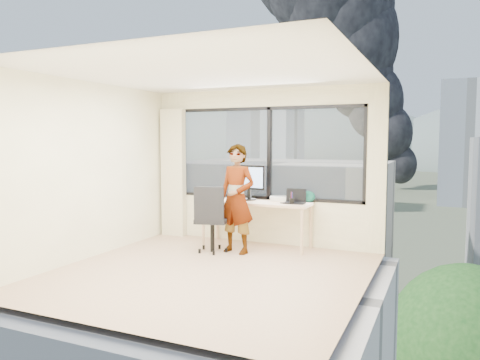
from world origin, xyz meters
The scene contains 24 objects.
floor centered at (0.00, 0.00, 0.00)m, with size 4.00×4.00×0.01m, color tan.
ceiling centered at (0.00, 0.00, 2.60)m, with size 4.00×4.00×0.01m, color white.
wall_front centered at (0.00, -2.00, 1.30)m, with size 4.00×0.01×2.60m, color beige.
wall_left centered at (-2.00, 0.00, 1.30)m, with size 0.01×4.00×2.60m, color beige.
wall_right centered at (2.00, 0.00, 1.30)m, with size 0.01×4.00×2.60m, color beige.
window_wall centered at (0.05, 2.00, 1.52)m, with size 3.30×0.16×1.55m, color black, non-canonical shape.
curtain centered at (-1.72, 1.88, 1.15)m, with size 0.45×0.14×2.30m, color #F4EEBF.
desk centered at (0.00, 1.66, 0.38)m, with size 1.80×0.60×0.75m, color tan.
chair centered at (-0.49, 1.04, 0.53)m, with size 0.55×0.55×1.07m, color black, non-canonical shape.
person centered at (-0.12, 1.15, 0.84)m, with size 0.61×0.40×1.68m, color #2D2D33.
monitor centered at (-0.17, 1.76, 1.05)m, with size 0.59×0.13×0.59m, color black, non-canonical shape.
game_console centered at (0.30, 1.92, 0.78)m, with size 0.29×0.24×0.07m, color white.
laptop centered at (0.65, 1.65, 0.85)m, with size 0.32×0.34×0.21m, color black, non-canonical shape.
cellphone centered at (0.51, 1.58, 0.76)m, with size 0.12×0.06×0.01m, color black.
pen_cup centered at (0.64, 1.56, 0.80)m, with size 0.07×0.07×0.09m, color black.
handbag centered at (0.80, 1.90, 0.84)m, with size 0.24×0.12×0.18m, color #0C4843.
exterior_ground centered at (0.00, 120.00, -14.00)m, with size 400.00×400.00×0.04m, color #515B3D.
near_bldg_a centered at (-9.00, 30.00, -7.00)m, with size 16.00×12.00×14.00m, color beige.
far_tower_a centered at (-35.00, 95.00, 0.00)m, with size 14.00×14.00×28.00m, color silver.
far_tower_b centered at (8.00, 120.00, 1.00)m, with size 13.00×13.00×30.00m, color silver.
far_tower_d centered at (-60.00, 150.00, -3.00)m, with size 16.00×14.00×22.00m, color silver.
hill_a centered at (-120.00, 320.00, -14.00)m, with size 288.00×216.00×90.00m, color slate.
tree_a centered at (-16.00, 22.00, -10.00)m, with size 7.00×7.00×8.00m, color #1C4C19, non-canonical shape.
smoke_plume_a centered at (-10.00, 150.00, 39.00)m, with size 40.00×24.00×90.00m, color black, non-canonical shape.
Camera 1 is at (2.79, -5.28, 1.74)m, focal length 34.48 mm.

